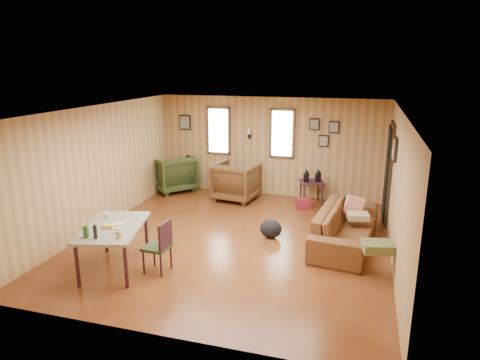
{
  "coord_description": "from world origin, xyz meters",
  "views": [
    {
      "loc": [
        2.16,
        -7.02,
        3.16
      ],
      "look_at": [
        0.0,
        0.4,
        1.05
      ],
      "focal_mm": 32.0,
      "sensor_mm": 36.0,
      "label": 1
    }
  ],
  "objects_px": {
    "recliner_brown": "(236,180)",
    "dining_table": "(113,230)",
    "sofa": "(346,221)",
    "end_table": "(225,180)",
    "recliner_green": "(173,172)",
    "side_table": "(312,180)"
  },
  "relations": [
    {
      "from": "recliner_brown",
      "to": "side_table",
      "type": "height_order",
      "value": "recliner_brown"
    },
    {
      "from": "recliner_green",
      "to": "end_table",
      "type": "height_order",
      "value": "recliner_green"
    },
    {
      "from": "recliner_green",
      "to": "side_table",
      "type": "bearing_deg",
      "value": 129.18
    },
    {
      "from": "sofa",
      "to": "side_table",
      "type": "distance_m",
      "value": 2.29
    },
    {
      "from": "recliner_brown",
      "to": "side_table",
      "type": "bearing_deg",
      "value": -166.81
    },
    {
      "from": "recliner_brown",
      "to": "dining_table",
      "type": "xyz_separation_m",
      "value": [
        -0.81,
        -3.98,
        0.16
      ]
    },
    {
      "from": "sofa",
      "to": "side_table",
      "type": "height_order",
      "value": "sofa"
    },
    {
      "from": "sofa",
      "to": "end_table",
      "type": "height_order",
      "value": "sofa"
    },
    {
      "from": "end_table",
      "to": "dining_table",
      "type": "bearing_deg",
      "value": -95.4
    },
    {
      "from": "recliner_brown",
      "to": "dining_table",
      "type": "height_order",
      "value": "recliner_brown"
    },
    {
      "from": "end_table",
      "to": "dining_table",
      "type": "relative_size",
      "value": 0.42
    },
    {
      "from": "sofa",
      "to": "recliner_green",
      "type": "height_order",
      "value": "recliner_green"
    },
    {
      "from": "side_table",
      "to": "dining_table",
      "type": "relative_size",
      "value": 0.53
    },
    {
      "from": "recliner_brown",
      "to": "recliner_green",
      "type": "height_order",
      "value": "recliner_green"
    },
    {
      "from": "end_table",
      "to": "side_table",
      "type": "xyz_separation_m",
      "value": [
        2.17,
        -0.2,
        0.2
      ]
    },
    {
      "from": "recliner_green",
      "to": "side_table",
      "type": "relative_size",
      "value": 1.19
    },
    {
      "from": "end_table",
      "to": "sofa",
      "type": "bearing_deg",
      "value": -37.3
    },
    {
      "from": "sofa",
      "to": "end_table",
      "type": "relative_size",
      "value": 3.47
    },
    {
      "from": "sofa",
      "to": "recliner_brown",
      "type": "height_order",
      "value": "recliner_brown"
    },
    {
      "from": "recliner_green",
      "to": "dining_table",
      "type": "bearing_deg",
      "value": 53.71
    },
    {
      "from": "end_table",
      "to": "recliner_green",
      "type": "bearing_deg",
      "value": -176.62
    },
    {
      "from": "sofa",
      "to": "recliner_brown",
      "type": "distance_m",
      "value": 3.29
    }
  ]
}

